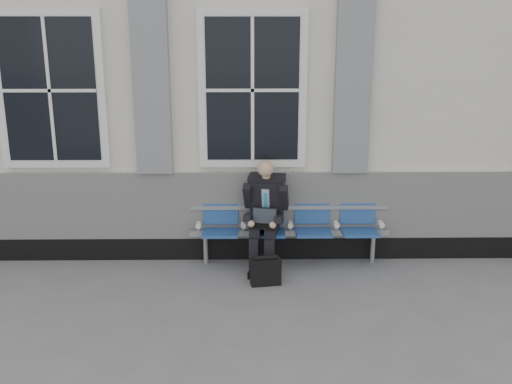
{
  "coord_description": "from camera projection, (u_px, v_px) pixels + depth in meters",
  "views": [
    {
      "loc": [
        0.3,
        -5.72,
        2.9
      ],
      "look_at": [
        0.39,
        0.9,
        1.08
      ],
      "focal_mm": 40.0,
      "sensor_mm": 36.0,
      "label": 1
    }
  ],
  "objects": [
    {
      "name": "bench",
      "position": [
        290.0,
        223.0,
        7.42
      ],
      "size": [
        2.6,
        0.47,
        0.91
      ],
      "color": "#9EA0A3",
      "rests_on": "ground"
    },
    {
      "name": "ground",
      "position": [
        222.0,
        308.0,
        6.28
      ],
      "size": [
        70.0,
        70.0,
        0.0
      ],
      "primitive_type": "plane",
      "color": "slate",
      "rests_on": "ground"
    },
    {
      "name": "businessman",
      "position": [
        265.0,
        210.0,
        7.23
      ],
      "size": [
        0.6,
        0.8,
        1.41
      ],
      "color": "black",
      "rests_on": "ground"
    },
    {
      "name": "station_building",
      "position": [
        228.0,
        80.0,
        9.04
      ],
      "size": [
        14.4,
        4.4,
        4.49
      ],
      "color": "silver",
      "rests_on": "ground"
    },
    {
      "name": "briefcase",
      "position": [
        266.0,
        271.0,
        6.84
      ],
      "size": [
        0.38,
        0.21,
        0.37
      ],
      "color": "black",
      "rests_on": "ground"
    }
  ]
}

